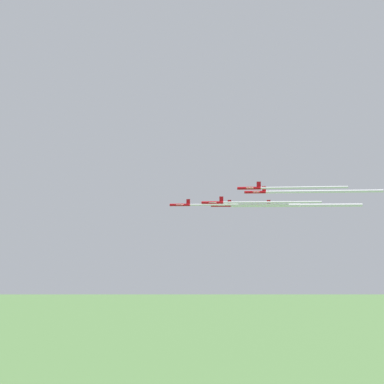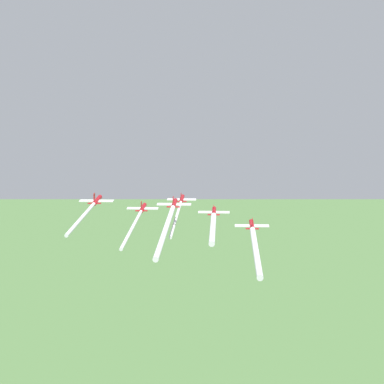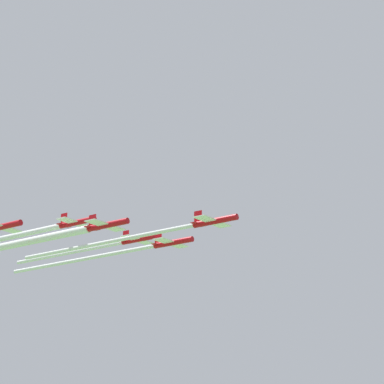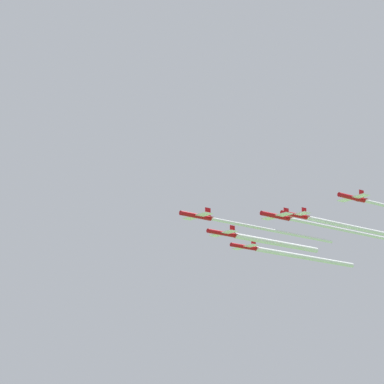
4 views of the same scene
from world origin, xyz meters
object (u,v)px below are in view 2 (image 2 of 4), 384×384
at_px(jet_0, 182,199).
at_px(jet_5, 252,225).
at_px(jet_3, 97,200).
at_px(jet_1, 143,208).
at_px(jet_4, 174,204).
at_px(jet_2, 214,212).

height_order(jet_0, jet_5, jet_0).
distance_m(jet_0, jet_5, 35.79).
relative_size(jet_0, jet_5, 1.00).
bearing_deg(jet_3, jet_1, 59.53).
relative_size(jet_3, jet_4, 1.00).
relative_size(jet_1, jet_5, 1.00).
bearing_deg(jet_0, jet_5, -59.53).
height_order(jet_1, jet_3, jet_3).
bearing_deg(jet_3, jet_5, 0.00).
bearing_deg(jet_1, jet_4, -59.53).
bearing_deg(jet_2, jet_1, -180.00).
bearing_deg(jet_2, jet_5, -59.53).
xyz_separation_m(jet_1, jet_4, (8.69, 15.64, 4.27)).
bearing_deg(jet_1, jet_0, 59.53).
relative_size(jet_0, jet_4, 1.00).
bearing_deg(jet_1, jet_5, -29.54).
bearing_deg(jet_2, jet_0, 120.47).
height_order(jet_3, jet_4, jet_3).
distance_m(jet_0, jet_4, 31.24).
relative_size(jet_1, jet_4, 1.00).
bearing_deg(jet_0, jet_3, -120.47).
xyz_separation_m(jet_4, jet_5, (-9.21, 15.64, -4.94)).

